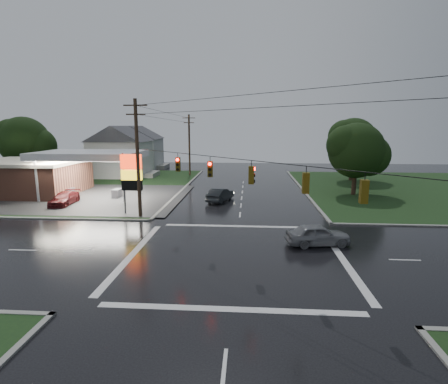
# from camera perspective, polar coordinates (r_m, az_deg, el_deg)

# --- Properties ---
(ground) EXTENTS (120.00, 120.00, 0.00)m
(ground) POSITION_cam_1_polar(r_m,az_deg,el_deg) (23.83, 1.94, -10.34)
(ground) COLOR black
(ground) RESTS_ON ground
(grass_nw) EXTENTS (36.00, 36.00, 0.08)m
(grass_nw) POSITION_cam_1_polar(r_m,az_deg,el_deg) (55.81, -24.69, 0.97)
(grass_nw) COLOR #183116
(grass_nw) RESTS_ON ground
(grass_ne) EXTENTS (36.00, 36.00, 0.08)m
(grass_ne) POSITION_cam_1_polar(r_m,az_deg,el_deg) (55.08, 31.24, 0.27)
(grass_ne) COLOR #183116
(grass_ne) RESTS_ON ground
(gas_station) EXTENTS (26.20, 18.00, 5.60)m
(gas_station) POSITION_cam_1_polar(r_m,az_deg,el_deg) (49.93, -28.01, 2.56)
(gas_station) COLOR #2D2D2D
(gas_station) RESTS_ON ground
(pylon_sign) EXTENTS (2.00, 0.35, 6.00)m
(pylon_sign) POSITION_cam_1_polar(r_m,az_deg,el_deg) (34.91, -14.86, 2.88)
(pylon_sign) COLOR #59595E
(pylon_sign) RESTS_ON ground
(utility_pole_nw) EXTENTS (2.20, 0.32, 11.00)m
(utility_pole_nw) POSITION_cam_1_polar(r_m,az_deg,el_deg) (33.47, -13.92, 5.55)
(utility_pole_nw) COLOR #382619
(utility_pole_nw) RESTS_ON ground
(utility_pole_n) EXTENTS (2.20, 0.32, 10.50)m
(utility_pole_n) POSITION_cam_1_polar(r_m,az_deg,el_deg) (61.17, -5.68, 7.79)
(utility_pole_n) COLOR #382619
(utility_pole_n) RESTS_ON ground
(traffic_signals) EXTENTS (26.87, 26.87, 1.47)m
(traffic_signals) POSITION_cam_1_polar(r_m,az_deg,el_deg) (22.31, 2.09, 5.37)
(traffic_signals) COLOR black
(traffic_signals) RESTS_ON ground
(house_near) EXTENTS (11.05, 8.48, 8.60)m
(house_near) POSITION_cam_1_polar(r_m,az_deg,el_deg) (62.28, -16.49, 6.48)
(house_near) COLOR silver
(house_near) RESTS_ON ground
(house_far) EXTENTS (11.05, 8.48, 8.60)m
(house_far) POSITION_cam_1_polar(r_m,az_deg,el_deg) (73.93, -13.98, 7.20)
(house_far) COLOR silver
(house_far) RESTS_ON ground
(tree_nw_behind) EXTENTS (8.93, 7.60, 10.00)m
(tree_nw_behind) POSITION_cam_1_polar(r_m,az_deg,el_deg) (62.70, -29.73, 7.17)
(tree_nw_behind) COLOR black
(tree_nw_behind) RESTS_ON ground
(tree_ne_near) EXTENTS (7.99, 6.80, 8.98)m
(tree_ne_near) POSITION_cam_1_polar(r_m,az_deg,el_deg) (46.29, 20.95, 6.32)
(tree_ne_near) COLOR black
(tree_ne_near) RESTS_ON ground
(tree_ne_far) EXTENTS (8.46, 7.20, 9.80)m
(tree_ne_far) POSITION_cam_1_polar(r_m,az_deg,el_deg) (58.60, 20.46, 7.74)
(tree_ne_far) COLOR black
(tree_ne_far) RESTS_ON ground
(car_north) EXTENTS (3.03, 4.93, 1.53)m
(car_north) POSITION_cam_1_polar(r_m,az_deg,el_deg) (40.26, -0.63, -0.43)
(car_north) COLOR black
(car_north) RESTS_ON ground
(car_crossing) EXTENTS (4.85, 2.59, 1.57)m
(car_crossing) POSITION_cam_1_polar(r_m,az_deg,el_deg) (26.45, 15.07, -6.75)
(car_crossing) COLOR gray
(car_crossing) RESTS_ON ground
(car_pump) EXTENTS (2.26, 4.96, 1.41)m
(car_pump) POSITION_cam_1_polar(r_m,az_deg,el_deg) (42.21, -24.62, -0.98)
(car_pump) COLOR #521213
(car_pump) RESTS_ON ground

